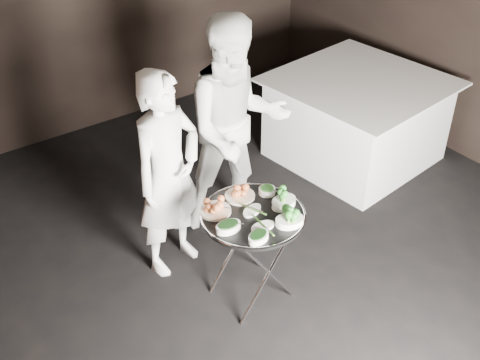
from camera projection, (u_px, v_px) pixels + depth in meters
floor at (277, 339)px, 4.17m from camera, size 6.00×7.00×0.05m
tray_stand at (252, 252)px, 4.26m from camera, size 0.50×0.43×0.74m
serving_tray at (253, 215)px, 4.08m from camera, size 0.72×0.72×0.04m
potato_plate_a at (215, 208)px, 4.07m from camera, size 0.22×0.22×0.08m
potato_plate_b at (240, 193)px, 4.21m from camera, size 0.21×0.21×0.08m
greens_bowl at (267, 190)px, 4.25m from camera, size 0.12×0.12×0.07m
asparagus_plate_a at (252, 210)px, 4.08m from camera, size 0.19×0.14×0.03m
asparagus_plate_b at (263, 226)px, 3.94m from camera, size 0.18×0.11×0.03m
spinach_bowl_a at (228, 226)px, 3.91m from camera, size 0.19×0.13×0.07m
spinach_bowl_b at (258, 236)px, 3.83m from camera, size 0.18×0.14×0.07m
broccoli_bowl_a at (284, 201)px, 4.13m from camera, size 0.21×0.16×0.08m
broccoli_bowl_b at (290, 220)px, 3.96m from camera, size 0.23×0.19×0.08m
serving_utensils at (249, 203)px, 4.10m from camera, size 0.57×0.42×0.01m
waiter_left at (168, 175)px, 4.34m from camera, size 0.67×0.53×1.63m
waiter_right at (236, 127)px, 4.73m from camera, size 1.05×0.92×1.82m
dining_table at (356, 120)px, 5.83m from camera, size 1.46×1.46×0.83m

